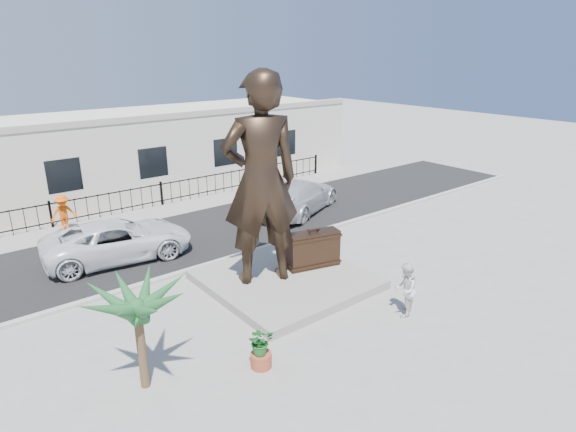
# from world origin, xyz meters

# --- Properties ---
(ground) EXTENTS (100.00, 100.00, 0.00)m
(ground) POSITION_xyz_m (0.00, 0.00, 0.00)
(ground) COLOR #9E9991
(ground) RESTS_ON ground
(street) EXTENTS (40.00, 7.00, 0.01)m
(street) POSITION_xyz_m (0.00, 8.00, 0.01)
(street) COLOR black
(street) RESTS_ON ground
(curb) EXTENTS (40.00, 0.25, 0.12)m
(curb) POSITION_xyz_m (0.00, 4.50, 0.06)
(curb) COLOR #A5A399
(curb) RESTS_ON ground
(far_sidewalk) EXTENTS (40.00, 2.50, 0.02)m
(far_sidewalk) POSITION_xyz_m (0.00, 12.00, 0.01)
(far_sidewalk) COLOR #9E9991
(far_sidewalk) RESTS_ON ground
(plinth) EXTENTS (5.20, 5.20, 0.30)m
(plinth) POSITION_xyz_m (-0.50, 1.50, 0.15)
(plinth) COLOR gray
(plinth) RESTS_ON ground
(fence) EXTENTS (22.00, 0.10, 1.20)m
(fence) POSITION_xyz_m (0.00, 12.80, 0.60)
(fence) COLOR black
(fence) RESTS_ON ground
(building) EXTENTS (28.00, 7.00, 4.40)m
(building) POSITION_xyz_m (0.00, 17.00, 2.20)
(building) COLOR silver
(building) RESTS_ON ground
(statue) EXTENTS (3.00, 2.45, 7.08)m
(statue) POSITION_xyz_m (-1.27, 1.85, 3.84)
(statue) COLOR black
(statue) RESTS_ON plinth
(suitcase) EXTENTS (2.01, 1.08, 1.35)m
(suitcase) POSITION_xyz_m (0.78, 1.49, 0.98)
(suitcase) COLOR #332115
(suitcase) RESTS_ON plinth
(tourist) EXTENTS (1.06, 0.99, 1.73)m
(tourist) POSITION_xyz_m (1.07, -2.47, 0.86)
(tourist) COLOR silver
(tourist) RESTS_ON ground
(car_white) EXTENTS (5.97, 3.39, 1.57)m
(car_white) POSITION_xyz_m (-4.31, 7.32, 0.80)
(car_white) COLOR white
(car_white) RESTS_ON street
(car_silver) EXTENTS (6.25, 4.54, 1.68)m
(car_silver) POSITION_xyz_m (5.01, 7.38, 0.85)
(car_silver) COLOR #B9BCBE
(car_silver) RESTS_ON street
(worker) EXTENTS (1.13, 0.66, 1.75)m
(worker) POSITION_xyz_m (-5.18, 11.75, 0.89)
(worker) COLOR #F65B0C
(worker) RESTS_ON far_sidewalk
(palm_tree) EXTENTS (1.80, 1.80, 3.20)m
(palm_tree) POSITION_xyz_m (-6.66, -0.67, 0.00)
(palm_tree) COLOR #1D5025
(palm_tree) RESTS_ON ground
(planter) EXTENTS (0.56, 0.56, 0.40)m
(planter) POSITION_xyz_m (-3.97, -1.83, 0.20)
(planter) COLOR #A2432A
(planter) RESTS_ON ground
(shrub) EXTENTS (0.85, 0.80, 0.75)m
(shrub) POSITION_xyz_m (-3.97, -1.83, 0.77)
(shrub) COLOR #1F6022
(shrub) RESTS_ON planter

